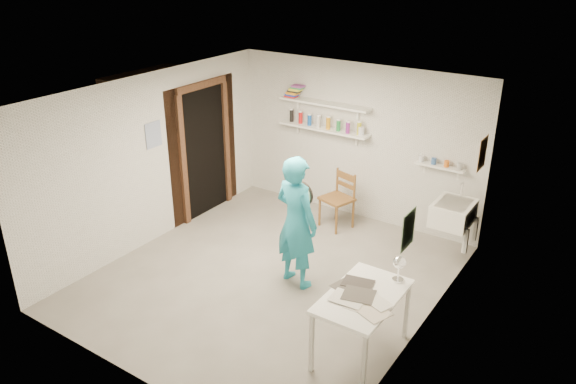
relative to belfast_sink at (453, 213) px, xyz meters
The scene contains 27 objects.
floor 2.54m from the belfast_sink, 135.83° to the right, with size 4.00×4.50×0.02m, color slate.
ceiling 2.98m from the belfast_sink, 135.83° to the right, with size 4.00×4.50×0.02m, color silver.
wall_back 1.90m from the belfast_sink, 162.26° to the left, with size 4.00×0.02×2.40m, color silver.
wall_front 4.36m from the belfast_sink, 113.84° to the right, with size 4.00×0.02×2.40m, color silver.
wall_left 4.16m from the belfast_sink, 155.67° to the right, with size 0.02×4.50×2.40m, color silver.
wall_right 1.79m from the belfast_sink, 81.30° to the right, with size 0.02×4.50×2.40m, color silver.
doorway_recess 3.81m from the belfast_sink, behind, with size 0.02×0.90×2.00m, color black.
corridor_box 4.51m from the belfast_sink, behind, with size 1.40×1.50×2.10m, color brown.
door_lintel 4.01m from the belfast_sink, behind, with size 0.06×1.05×0.10m, color brown.
door_jamb_near 3.91m from the belfast_sink, 162.82° to the right, with size 0.06×0.10×2.00m, color brown.
door_jamb_far 3.74m from the belfast_sink, behind, with size 0.06×0.10×2.00m, color brown.
shelf_lower 2.38m from the belfast_sink, 169.18° to the left, with size 1.50×0.22×0.03m, color white.
shelf_upper 2.52m from the belfast_sink, 169.18° to the left, with size 1.50×0.22×0.03m, color white.
ledge_shelf 0.75m from the belfast_sink, 130.40° to the left, with size 0.70×0.14×0.03m, color white.
poster_left 4.17m from the belfast_sink, 156.18° to the right, with size 0.01×0.28×0.36m, color #334C7F.
poster_right_a 0.89m from the belfast_sink, 22.79° to the left, with size 0.01×0.34×0.42m, color #995933.
poster_right_b 2.40m from the belfast_sink, 83.96° to the right, with size 0.01×0.30×0.38m, color #3F724C.
belfast_sink is the anchor object (origin of this frame).
man 2.15m from the belfast_sink, 131.25° to the right, with size 0.62×0.41×1.70m, color teal.
wall_clock 2.07m from the belfast_sink, 136.19° to the right, with size 0.31×0.31×0.04m, color #CCC28B.
wooden_chair 1.76m from the belfast_sink, behind, with size 0.43×0.41×0.92m, color brown.
work_table 2.42m from the belfast_sink, 92.63° to the right, with size 0.66×1.09×0.73m, color white.
desk_lamp 1.98m from the belfast_sink, 87.95° to the right, with size 0.14×0.14×0.14m, color white.
spray_cans 2.41m from the belfast_sink, 169.18° to the left, with size 1.29×0.06×0.17m.
book_stack 3.05m from the belfast_sink, behind, with size 0.30×0.14×0.20m.
ledge_pots 0.78m from the belfast_sink, 130.40° to the left, with size 0.48×0.07×0.09m.
papers 2.40m from the belfast_sink, 92.63° to the right, with size 0.30×0.22×0.03m.
Camera 1 is at (3.64, -5.03, 3.93)m, focal length 35.00 mm.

